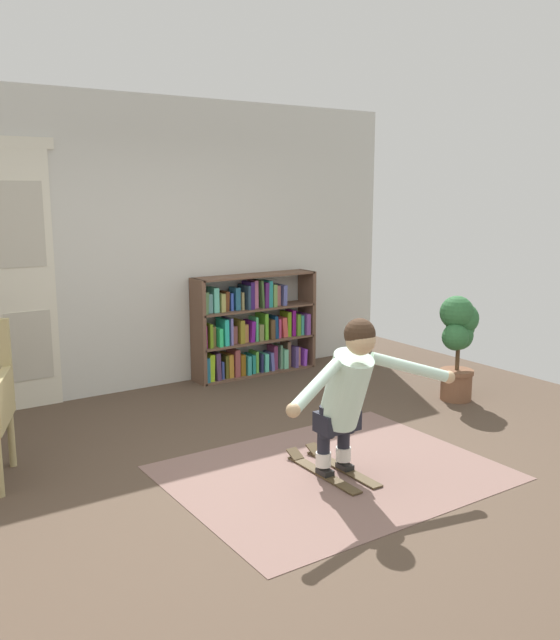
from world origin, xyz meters
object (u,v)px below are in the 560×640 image
potted_plant (458,336)px  person_skier (348,388)px  bookshelf (252,330)px  skis_pair (331,468)px

potted_plant → person_skier: 2.27m
bookshelf → potted_plant: size_ratio=1.42×
person_skier → skis_pair: bearing=89.5°
bookshelf → skis_pair: bookshelf is taller
potted_plant → skis_pair: (-2.09, -0.70, -0.60)m
bookshelf → person_skier: person_skier is taller
bookshelf → skis_pair: size_ratio=1.80×
potted_plant → skis_pair: potted_plant is taller
bookshelf → person_skier: 2.90m
person_skier → potted_plant: bearing=22.9°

